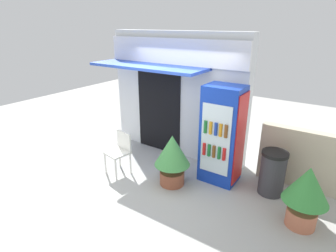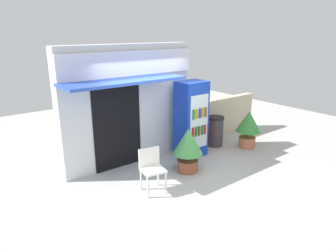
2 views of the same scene
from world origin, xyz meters
The scene contains 8 objects.
ground centered at (0.00, 0.00, 0.00)m, with size 16.00×16.00×0.00m, color #B2B2AD.
storefront_building centered at (-0.32, 1.51, 1.49)m, with size 3.45×1.18×2.85m.
drink_cooler centered at (1.15, 0.88, 0.97)m, with size 0.74×0.63×1.94m.
plastic_chair centered at (-0.72, -0.01, 0.53)m, with size 0.52×0.50×0.88m.
potted_plant_near_shop centered at (0.44, 0.21, 0.62)m, with size 0.69×0.69×1.03m.
potted_plant_curbside centered at (2.77, 0.33, 0.64)m, with size 0.67×0.67×1.03m.
trash_bin centered at (2.14, 0.97, 0.43)m, with size 0.47×0.47×0.85m.
stone_boundary_wall centered at (3.04, 1.53, 0.58)m, with size 2.59×0.20×1.16m, color beige.
Camera 2 is at (-3.88, -4.64, 3.15)m, focal length 32.54 mm.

